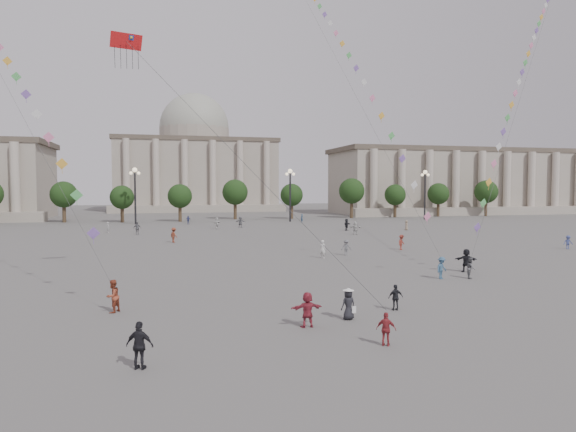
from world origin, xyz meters
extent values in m
plane|color=#4E4C49|center=(0.00, 0.00, 0.00)|extent=(360.00, 360.00, 0.00)
cube|color=gray|center=(75.00, 95.00, 8.00)|extent=(80.00, 22.00, 16.00)
cube|color=brown|center=(75.00, 95.00, 16.60)|extent=(81.60, 22.44, 1.20)
cube|color=gray|center=(75.00, 82.00, 1.00)|extent=(84.00, 4.00, 2.00)
cube|color=gray|center=(0.00, 130.00, 10.00)|extent=(46.00, 30.00, 20.00)
cube|color=brown|center=(0.00, 130.00, 20.60)|extent=(46.92, 30.60, 1.20)
cube|color=gray|center=(0.00, 113.00, 1.00)|extent=(48.30, 4.00, 2.00)
cylinder|color=gray|center=(0.00, 130.00, 22.50)|extent=(21.00, 21.00, 5.00)
sphere|color=#989A8C|center=(0.00, 130.00, 25.00)|extent=(21.00, 21.00, 21.00)
cylinder|color=#3B2E1D|center=(-30.00, 78.00, 1.76)|extent=(0.70, 0.70, 3.52)
sphere|color=black|center=(-30.00, 78.00, 5.44)|extent=(5.12, 5.12, 5.12)
cylinder|color=#3B2E1D|center=(-18.00, 78.00, 1.76)|extent=(0.70, 0.70, 3.52)
sphere|color=black|center=(-18.00, 78.00, 5.44)|extent=(5.12, 5.12, 5.12)
cylinder|color=#3B2E1D|center=(-6.00, 78.00, 1.76)|extent=(0.70, 0.70, 3.52)
sphere|color=black|center=(-6.00, 78.00, 5.44)|extent=(5.12, 5.12, 5.12)
cylinder|color=#3B2E1D|center=(6.00, 78.00, 1.76)|extent=(0.70, 0.70, 3.52)
sphere|color=black|center=(6.00, 78.00, 5.44)|extent=(5.12, 5.12, 5.12)
cylinder|color=#3B2E1D|center=(18.00, 78.00, 1.76)|extent=(0.70, 0.70, 3.52)
sphere|color=black|center=(18.00, 78.00, 5.44)|extent=(5.12, 5.12, 5.12)
cylinder|color=#3B2E1D|center=(30.00, 78.00, 1.76)|extent=(0.70, 0.70, 3.52)
sphere|color=black|center=(30.00, 78.00, 5.44)|extent=(5.12, 5.12, 5.12)
cylinder|color=#3B2E1D|center=(42.00, 78.00, 1.76)|extent=(0.70, 0.70, 3.52)
sphere|color=black|center=(42.00, 78.00, 5.44)|extent=(5.12, 5.12, 5.12)
cylinder|color=#3B2E1D|center=(54.00, 78.00, 1.76)|extent=(0.70, 0.70, 3.52)
sphere|color=black|center=(54.00, 78.00, 5.44)|extent=(5.12, 5.12, 5.12)
cylinder|color=#3B2E1D|center=(66.00, 78.00, 1.76)|extent=(0.70, 0.70, 3.52)
sphere|color=black|center=(66.00, 78.00, 5.44)|extent=(5.12, 5.12, 5.12)
cylinder|color=#262628|center=(-15.00, 70.00, 5.00)|extent=(0.36, 0.36, 10.00)
sphere|color=#FFE5B2|center=(-15.00, 70.00, 10.20)|extent=(0.90, 0.90, 0.90)
sphere|color=#FFE5B2|center=(-15.70, 70.00, 9.60)|extent=(0.60, 0.60, 0.60)
sphere|color=#FFE5B2|center=(-14.30, 70.00, 9.60)|extent=(0.60, 0.60, 0.60)
cylinder|color=#262628|center=(15.00, 70.00, 5.00)|extent=(0.36, 0.36, 10.00)
sphere|color=#FFE5B2|center=(15.00, 70.00, 10.20)|extent=(0.90, 0.90, 0.90)
sphere|color=#FFE5B2|center=(14.30, 70.00, 9.60)|extent=(0.60, 0.60, 0.60)
sphere|color=#FFE5B2|center=(15.70, 70.00, 9.60)|extent=(0.60, 0.60, 0.60)
cylinder|color=#262628|center=(45.00, 70.00, 5.00)|extent=(0.36, 0.36, 10.00)
sphere|color=#FFE5B2|center=(45.00, 70.00, 10.20)|extent=(0.90, 0.90, 0.90)
sphere|color=#FFE5B2|center=(44.30, 70.00, 9.60)|extent=(0.60, 0.60, 0.60)
sphere|color=#FFE5B2|center=(45.70, 70.00, 9.60)|extent=(0.60, 0.60, 0.60)
imported|color=navy|center=(-5.42, 67.44, 0.82)|extent=(1.04, 0.65, 1.65)
imported|color=black|center=(14.08, 7.03, 0.97)|extent=(1.88, 1.20, 1.93)
imported|color=silver|center=(-1.27, 55.91, 0.96)|extent=(1.74, 1.57, 1.92)
imported|color=#5E5F63|center=(8.07, 19.14, 0.82)|extent=(1.15, 0.78, 1.64)
imported|color=beige|center=(17.48, 40.58, 0.97)|extent=(1.85, 1.32, 1.93)
imported|color=maroon|center=(15.67, 21.96, 0.85)|extent=(1.26, 1.17, 1.70)
imported|color=black|center=(18.72, 47.55, 0.95)|extent=(1.69, 1.58, 1.89)
imported|color=#B2B2AE|center=(-18.23, 52.33, 0.84)|extent=(0.58, 0.71, 1.67)
imported|color=slate|center=(2.96, 57.55, 0.96)|extent=(1.86, 1.28, 1.93)
imported|color=silver|center=(5.10, 17.80, 0.90)|extent=(0.74, 0.78, 1.79)
imported|color=#394581|center=(34.29, 18.09, 0.78)|extent=(1.13, 0.84, 1.57)
imported|color=slate|center=(-13.79, 48.05, 0.95)|extent=(1.16, 0.61, 1.90)
imported|color=brown|center=(-8.81, 35.84, 0.95)|extent=(1.27, 1.42, 1.91)
imported|color=gray|center=(28.33, 45.66, 0.81)|extent=(0.75, 0.92, 1.62)
imported|color=#335073|center=(16.69, 67.23, 0.84)|extent=(0.60, 0.72, 1.68)
imported|color=maroon|center=(-0.75, -9.60, 0.75)|extent=(0.94, 0.76, 1.50)
imported|color=black|center=(-11.21, -10.00, 0.93)|extent=(1.18, 0.84, 1.87)
imported|color=#9D2A3A|center=(-3.29, -5.83, 0.89)|extent=(1.68, 0.63, 1.78)
imported|color=black|center=(2.57, -3.68, 0.74)|extent=(0.89, 0.41, 1.48)
imported|color=brown|center=(-13.03, -0.34, 0.93)|extent=(1.10, 1.14, 1.85)
imported|color=#365A7B|center=(10.41, 4.65, 0.85)|extent=(1.27, 1.07, 1.70)
imported|color=#5B5C5F|center=(12.68, 4.29, 0.81)|extent=(0.91, 0.98, 1.61)
imported|color=black|center=(-0.77, -4.93, 0.81)|extent=(0.89, 0.68, 1.63)
cone|color=white|center=(-0.77, -4.93, 1.62)|extent=(0.52, 0.52, 0.14)
cylinder|color=white|center=(-0.77, -4.93, 1.56)|extent=(0.60, 0.60, 0.02)
cube|color=white|center=(-0.52, -5.08, 0.55)|extent=(0.22, 0.10, 0.35)
cube|color=red|center=(-12.57, 8.31, 17.32)|extent=(2.25, 1.17, 1.02)
cube|color=#167C39|center=(-12.92, 8.27, 17.57)|extent=(0.39, 0.29, 0.34)
cube|color=#1B3697|center=(-12.22, 8.27, 17.57)|extent=(0.39, 0.29, 0.34)
sphere|color=gold|center=(-12.92, 8.23, 17.57)|extent=(0.20, 0.20, 0.20)
sphere|color=gold|center=(-12.22, 8.23, 17.57)|extent=(0.20, 0.20, 0.20)
cylinder|color=#3F3F3F|center=(-6.66, -0.65, 9.46)|extent=(0.02, 0.02, 26.59)
cube|color=#845BB7|center=(-14.27, 2.05, 4.28)|extent=(0.76, 0.25, 0.76)
cube|color=#57BD60|center=(-15.50, 4.43, 6.51)|extent=(0.76, 0.25, 0.76)
cube|color=#F5B239|center=(-16.74, 6.82, 8.58)|extent=(0.76, 0.25, 0.76)
cube|color=pink|center=(-17.98, 9.21, 10.54)|extent=(0.76, 0.25, 0.76)
cube|color=white|center=(-19.21, 11.60, 12.42)|extent=(0.76, 0.25, 0.76)
cube|color=#845BB7|center=(-20.45, 13.98, 14.25)|extent=(0.76, 0.25, 0.76)
cube|color=#57BD60|center=(-21.68, 16.37, 16.04)|extent=(0.76, 0.25, 0.76)
cube|color=#F5B239|center=(-22.92, 18.76, 17.79)|extent=(0.76, 0.25, 0.76)
cylinder|color=#3F3F3F|center=(10.71, 34.71, 26.70)|extent=(0.02, 0.02, 78.46)
cube|color=pink|center=(10.43, 6.96, 4.66)|extent=(0.76, 0.25, 0.76)
cube|color=white|center=(10.45, 9.27, 7.20)|extent=(0.76, 0.25, 0.76)
cube|color=#845BB7|center=(10.48, 11.59, 9.54)|extent=(0.76, 0.25, 0.76)
cube|color=#57BD60|center=(10.50, 13.90, 11.77)|extent=(0.76, 0.25, 0.76)
cube|color=#F5B239|center=(10.52, 16.21, 13.91)|extent=(0.76, 0.25, 0.76)
cube|color=pink|center=(10.55, 18.52, 15.99)|extent=(0.76, 0.25, 0.76)
cube|color=white|center=(10.57, 20.84, 18.02)|extent=(0.76, 0.25, 0.76)
cube|color=#845BB7|center=(10.59, 23.15, 20.01)|extent=(0.76, 0.25, 0.76)
cube|color=#57BD60|center=(10.61, 25.46, 21.96)|extent=(0.76, 0.25, 0.76)
cube|color=#F5B239|center=(10.64, 27.77, 23.87)|extent=(0.76, 0.25, 0.76)
cube|color=pink|center=(10.66, 30.09, 25.76)|extent=(0.76, 0.25, 0.76)
cube|color=white|center=(10.68, 32.40, 27.62)|extent=(0.76, 0.25, 0.76)
cube|color=#845BB7|center=(10.71, 34.71, 29.46)|extent=(0.76, 0.25, 0.76)
cube|color=#57BD60|center=(10.73, 37.03, 31.28)|extent=(0.76, 0.25, 0.76)
cylinder|color=#3F3F3F|center=(31.11, 21.22, 20.72)|extent=(0.02, 0.02, 63.10)
cube|color=#845BB7|center=(14.05, 5.55, 3.83)|extent=(0.76, 0.25, 0.76)
cube|color=#57BD60|center=(15.41, 6.80, 5.71)|extent=(0.76, 0.25, 0.76)
cube|color=#F5B239|center=(16.78, 8.06, 7.44)|extent=(0.76, 0.25, 0.76)
cube|color=pink|center=(18.14, 9.31, 9.08)|extent=(0.76, 0.25, 0.76)
cube|color=white|center=(19.51, 10.56, 10.67)|extent=(0.76, 0.25, 0.76)
cube|color=#845BB7|center=(20.87, 11.82, 12.20)|extent=(0.76, 0.25, 0.76)
cube|color=#57BD60|center=(22.24, 13.07, 13.70)|extent=(0.76, 0.25, 0.76)
cube|color=#F5B239|center=(23.60, 14.33, 15.17)|extent=(0.76, 0.25, 0.76)
cube|color=pink|center=(24.97, 15.58, 16.61)|extent=(0.76, 0.25, 0.76)
cube|color=white|center=(26.33, 16.84, 18.02)|extent=(0.76, 0.25, 0.76)
cube|color=#845BB7|center=(27.70, 18.09, 19.42)|extent=(0.76, 0.25, 0.76)
cube|color=#57BD60|center=(29.06, 19.34, 20.79)|extent=(0.76, 0.25, 0.76)
cube|color=#F5B239|center=(30.43, 20.60, 22.15)|extent=(0.76, 0.25, 0.76)
cube|color=pink|center=(31.79, 21.85, 23.49)|extent=(0.76, 0.25, 0.76)
cube|color=white|center=(33.16, 23.11, 24.82)|extent=(0.76, 0.25, 0.76)
cube|color=#845BB7|center=(34.52, 24.36, 26.14)|extent=(0.76, 0.25, 0.76)
cube|color=#57BD60|center=(35.89, 25.61, 27.44)|extent=(0.76, 0.25, 0.76)
cube|color=#F5B239|center=(37.25, 26.87, 28.73)|extent=(0.76, 0.25, 0.76)
cube|color=pink|center=(38.62, 28.12, 30.01)|extent=(0.76, 0.25, 0.76)
cube|color=white|center=(39.98, 29.38, 31.28)|extent=(0.76, 0.25, 0.76)
cube|color=#845BB7|center=(41.35, 30.63, 32.54)|extent=(0.76, 0.25, 0.76)
camera|label=1|loc=(-10.35, -30.21, 7.03)|focal=32.00mm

